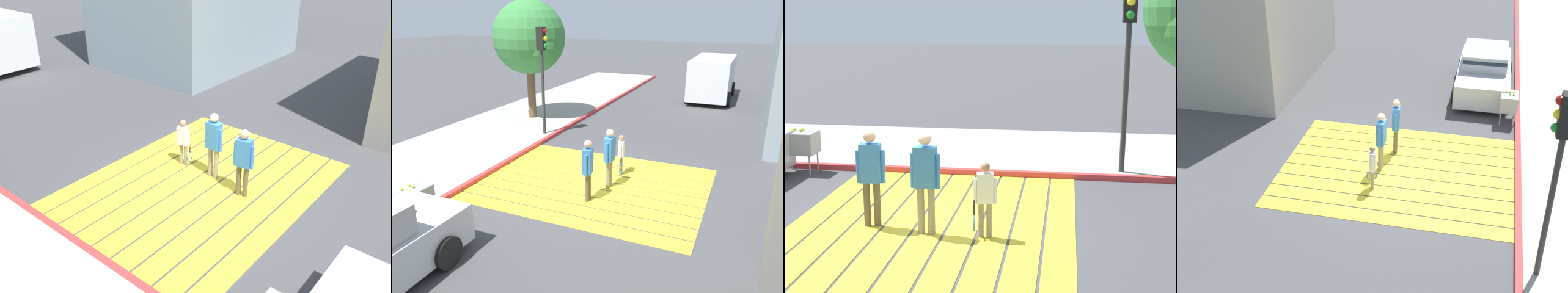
% 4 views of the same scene
% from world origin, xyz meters
% --- Properties ---
extents(ground_plane, '(120.00, 120.00, 0.00)m').
position_xyz_m(ground_plane, '(0.00, 0.00, 0.00)').
color(ground_plane, '#424244').
extents(crosswalk_stripes, '(6.40, 4.90, 0.01)m').
position_xyz_m(crosswalk_stripes, '(0.00, 0.00, 0.01)').
color(crosswalk_stripes, yellow).
rests_on(crosswalk_stripes, ground).
extents(curb_painted, '(0.16, 40.00, 0.13)m').
position_xyz_m(curb_painted, '(-3.25, 0.00, 0.07)').
color(curb_painted, '#BC3333').
rests_on(curb_painted, ground).
extents(pedestrian_adult_lead, '(0.23, 0.51, 1.73)m').
position_xyz_m(pedestrian_adult_lead, '(0.49, -0.01, 1.01)').
color(pedestrian_adult_lead, gray).
rests_on(pedestrian_adult_lead, ground).
extents(pedestrian_adult_trailing, '(0.26, 0.49, 1.69)m').
position_xyz_m(pedestrian_adult_trailing, '(0.27, -1.01, 0.98)').
color(pedestrian_adult_trailing, brown).
rests_on(pedestrian_adult_trailing, ground).
extents(pedestrian_child_with_racket, '(0.30, 0.40, 1.28)m').
position_xyz_m(pedestrian_child_with_racket, '(0.51, 0.97, 0.72)').
color(pedestrian_child_with_racket, gray).
rests_on(pedestrian_child_with_racket, ground).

